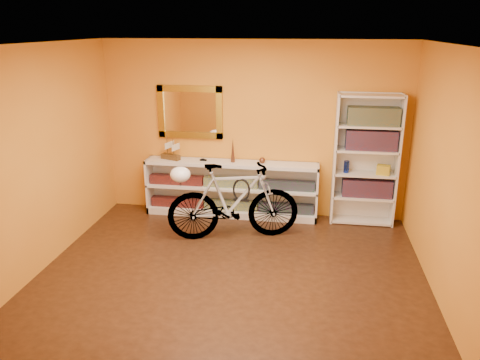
% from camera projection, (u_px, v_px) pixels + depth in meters
% --- Properties ---
extents(floor, '(4.50, 4.00, 0.01)m').
position_uv_depth(floor, '(231.00, 276.00, 5.43)').
color(floor, black).
rests_on(floor, ground).
extents(ceiling, '(4.50, 4.00, 0.01)m').
position_uv_depth(ceiling, '(229.00, 44.00, 4.60)').
color(ceiling, silver).
rests_on(ceiling, ground).
extents(back_wall, '(4.50, 0.01, 2.60)m').
position_uv_depth(back_wall, '(253.00, 130.00, 6.90)').
color(back_wall, orange).
rests_on(back_wall, ground).
extents(left_wall, '(0.01, 4.00, 2.60)m').
position_uv_depth(left_wall, '(37.00, 161.00, 5.34)').
color(left_wall, orange).
rests_on(left_wall, ground).
extents(right_wall, '(0.01, 4.00, 2.60)m').
position_uv_depth(right_wall, '(450.00, 180.00, 4.69)').
color(right_wall, orange).
rests_on(right_wall, ground).
extents(gilt_mirror, '(0.98, 0.06, 0.78)m').
position_uv_depth(gilt_mirror, '(190.00, 112.00, 6.92)').
color(gilt_mirror, olive).
rests_on(gilt_mirror, back_wall).
extents(wall_socket, '(0.09, 0.02, 0.09)m').
position_uv_depth(wall_socket, '(311.00, 200.00, 7.08)').
color(wall_socket, silver).
rests_on(wall_socket, back_wall).
extents(console_unit, '(2.60, 0.35, 0.85)m').
position_uv_depth(console_unit, '(231.00, 189.00, 7.04)').
color(console_unit, silver).
rests_on(console_unit, floor).
extents(cd_row_lower, '(2.50, 0.13, 0.14)m').
position_uv_depth(cd_row_lower, '(231.00, 205.00, 7.10)').
color(cd_row_lower, black).
rests_on(cd_row_lower, console_unit).
extents(cd_row_upper, '(2.50, 0.13, 0.14)m').
position_uv_depth(cd_row_upper, '(231.00, 182.00, 6.99)').
color(cd_row_upper, navy).
rests_on(cd_row_upper, console_unit).
extents(model_ship, '(0.33, 0.21, 0.36)m').
position_uv_depth(model_ship, '(170.00, 148.00, 6.98)').
color(model_ship, '#452D13').
rests_on(model_ship, console_unit).
extents(toy_car, '(0.00, 0.00, 0.00)m').
position_uv_depth(toy_car, '(203.00, 161.00, 6.97)').
color(toy_car, black).
rests_on(toy_car, console_unit).
extents(bronze_ornament, '(0.06, 0.06, 0.37)m').
position_uv_depth(bronze_ornament, '(233.00, 150.00, 6.84)').
color(bronze_ornament, '#57301D').
rests_on(bronze_ornament, console_unit).
extents(decorative_orb, '(0.09, 0.09, 0.09)m').
position_uv_depth(decorative_orb, '(262.00, 160.00, 6.82)').
color(decorative_orb, '#57301D').
rests_on(decorative_orb, console_unit).
extents(bookcase, '(0.90, 0.30, 1.90)m').
position_uv_depth(bookcase, '(366.00, 161.00, 6.62)').
color(bookcase, silver).
rests_on(bookcase, floor).
extents(book_row_a, '(0.70, 0.22, 0.26)m').
position_uv_depth(book_row_a, '(367.00, 187.00, 6.74)').
color(book_row_a, maroon).
rests_on(book_row_a, bookcase).
extents(book_row_b, '(0.70, 0.22, 0.28)m').
position_uv_depth(book_row_b, '(371.00, 140.00, 6.51)').
color(book_row_b, maroon).
rests_on(book_row_b, bookcase).
extents(book_row_c, '(0.70, 0.22, 0.25)m').
position_uv_depth(book_row_c, '(373.00, 116.00, 6.41)').
color(book_row_c, '#1A4F5B').
rests_on(book_row_c, bookcase).
extents(travel_mug, '(0.08, 0.08, 0.17)m').
position_uv_depth(travel_mug, '(346.00, 167.00, 6.67)').
color(travel_mug, navy).
rests_on(travel_mug, bookcase).
extents(red_tin, '(0.18, 0.18, 0.20)m').
position_uv_depth(red_tin, '(354.00, 117.00, 6.48)').
color(red_tin, maroon).
rests_on(red_tin, bookcase).
extents(yellow_bag, '(0.20, 0.16, 0.14)m').
position_uv_depth(yellow_bag, '(383.00, 170.00, 6.58)').
color(yellow_bag, gold).
rests_on(yellow_bag, bookcase).
extents(bicycle, '(0.93, 1.87, 1.07)m').
position_uv_depth(bicycle, '(233.00, 201.00, 6.24)').
color(bicycle, silver).
rests_on(bicycle, floor).
extents(helmet, '(0.27, 0.26, 0.20)m').
position_uv_depth(helmet, '(180.00, 174.00, 6.04)').
color(helmet, white).
rests_on(helmet, bicycle).
extents(u_lock, '(0.24, 0.03, 0.24)m').
position_uv_depth(u_lock, '(241.00, 190.00, 6.20)').
color(u_lock, black).
rests_on(u_lock, bicycle).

